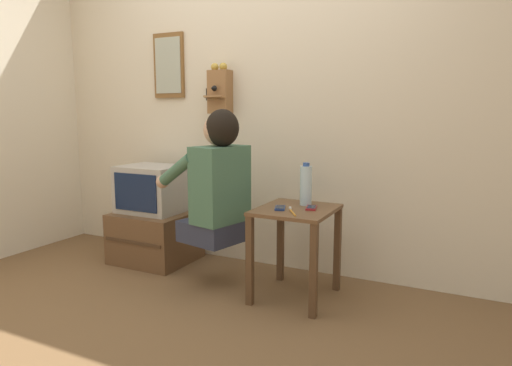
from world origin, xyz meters
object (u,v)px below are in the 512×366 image
cell_phone_held (280,208)px  toothbrush (292,211)px  person (217,181)px  framed_picture (169,66)px  television (152,189)px  cell_phone_spare (311,208)px  wall_phone_antique (220,91)px  water_bottle (306,185)px

cell_phone_held → toothbrush: bearing=-52.2°
person → framed_picture: (-0.77, 0.54, 0.80)m
television → person: bearing=-18.9°
person → cell_phone_spare: bearing=-68.8°
person → cell_phone_spare: 0.64m
person → wall_phone_antique: 0.82m
television → cell_phone_held: (1.19, -0.26, 0.01)m
wall_phone_antique → cell_phone_spare: 1.22m
person → water_bottle: bearing=-59.0°
person → framed_picture: 1.23m
framed_picture → cell_phone_held: (1.21, -0.54, -0.94)m
wall_phone_antique → television: bearing=-153.1°
water_bottle → wall_phone_antique: bearing=158.7°
cell_phone_held → water_bottle: (0.10, 0.18, 0.12)m
framed_picture → toothbrush: (1.32, -0.61, -0.94)m
framed_picture → water_bottle: 1.59m
water_bottle → person: bearing=-162.3°
cell_phone_held → water_bottle: bearing=40.5°
television → water_bottle: water_bottle is taller
person → cell_phone_spare: person is taller
person → toothbrush: (0.56, -0.07, -0.14)m
cell_phone_held → cell_phone_spare: size_ratio=1.02×
framed_picture → toothbrush: size_ratio=3.37×
wall_phone_antique → framed_picture: framed_picture is taller
cell_phone_held → water_bottle: size_ratio=0.51×
cell_phone_spare → toothbrush: 0.17m
person → wall_phone_antique: (-0.27, 0.49, 0.60)m
television → water_bottle: bearing=-3.5°
television → water_bottle: 1.30m
person → television: bearing=84.4°
person → television: (-0.74, 0.25, -0.15)m
cell_phone_held → cell_phone_spare: (0.17, 0.09, 0.00)m
person → water_bottle: (0.55, 0.18, -0.02)m
wall_phone_antique → cell_phone_held: size_ratio=5.45×
wall_phone_antique → cell_phone_spare: wall_phone_antique is taller
toothbrush → wall_phone_antique: bearing=112.6°
wall_phone_antique → toothbrush: wall_phone_antique is taller
cell_phone_held → toothbrush: (0.11, -0.07, 0.00)m
wall_phone_antique → cell_phone_spare: bearing=-24.7°
person → cell_phone_spare: size_ratio=6.43×
toothbrush → television: bearing=133.0°
person → water_bottle: 0.58m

